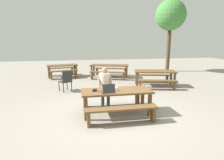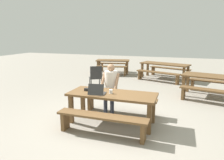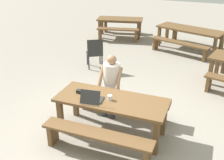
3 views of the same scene
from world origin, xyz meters
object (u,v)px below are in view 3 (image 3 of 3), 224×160
(picnic_table_front, at_px, (112,104))
(picnic_table_mid, at_px, (120,21))
(laptop, at_px, (92,98))
(coffee_mug, at_px, (110,98))
(small_pouch, at_px, (80,91))
(picnic_table_rear, at_px, (190,32))
(plastic_chair, at_px, (95,53))
(person_seated, at_px, (111,81))

(picnic_table_front, relative_size, picnic_table_mid, 1.10)
(laptop, xyz_separation_m, coffee_mug, (0.27, 0.17, -0.02))
(small_pouch, distance_m, coffee_mug, 0.61)
(small_pouch, xyz_separation_m, picnic_table_rear, (1.34, 5.38, -0.12))
(picnic_table_mid, bearing_deg, laptop, -86.76)
(small_pouch, height_order, picnic_table_mid, small_pouch)
(picnic_table_mid, bearing_deg, picnic_table_rear, -24.70)
(picnic_table_front, height_order, plastic_chair, plastic_chair)
(coffee_mug, relative_size, picnic_table_mid, 0.05)
(person_seated, xyz_separation_m, picnic_table_mid, (-1.73, 5.35, -0.16))
(laptop, height_order, picnic_table_mid, laptop)
(plastic_chair, distance_m, picnic_table_rear, 3.49)
(laptop, distance_m, plastic_chair, 3.25)
(plastic_chair, bearing_deg, small_pouch, 76.86)
(coffee_mug, distance_m, picnic_table_mid, 6.33)
(laptop, relative_size, plastic_chair, 0.44)
(plastic_chair, bearing_deg, coffee_mug, 87.06)
(laptop, xyz_separation_m, small_pouch, (-0.35, 0.21, -0.03))
(laptop, relative_size, picnic_table_mid, 0.21)
(person_seated, height_order, picnic_table_mid, person_seated)
(person_seated, distance_m, plastic_chair, 2.53)
(laptop, bearing_deg, picnic_table_rear, -107.38)
(plastic_chair, bearing_deg, laptop, 81.45)
(plastic_chair, relative_size, picnic_table_mid, 0.48)
(coffee_mug, relative_size, picnic_table_rear, 0.04)
(picnic_table_rear, bearing_deg, small_pouch, -86.07)
(laptop, distance_m, coffee_mug, 0.32)
(picnic_table_rear, bearing_deg, picnic_table_mid, -174.62)
(picnic_table_mid, bearing_deg, plastic_chair, -95.15)
(picnic_table_front, xyz_separation_m, picnic_table_rear, (0.71, 5.38, 0.01))
(plastic_chair, relative_size, picnic_table_rear, 0.38)
(picnic_table_rear, bearing_deg, person_seated, -83.54)
(picnic_table_front, xyz_separation_m, plastic_chair, (-1.59, 2.75, -0.16))
(person_seated, distance_m, picnic_table_rear, 4.85)
(coffee_mug, xyz_separation_m, picnic_table_rear, (0.73, 5.41, -0.13))
(person_seated, bearing_deg, picnic_table_front, -68.05)
(picnic_table_rear, bearing_deg, plastic_chair, -113.29)
(coffee_mug, distance_m, picnic_table_rear, 5.46)
(laptop, height_order, picnic_table_rear, laptop)
(picnic_table_front, relative_size, laptop, 5.16)
(picnic_table_front, relative_size, person_seated, 1.56)
(picnic_table_front, bearing_deg, picnic_table_rear, 82.48)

